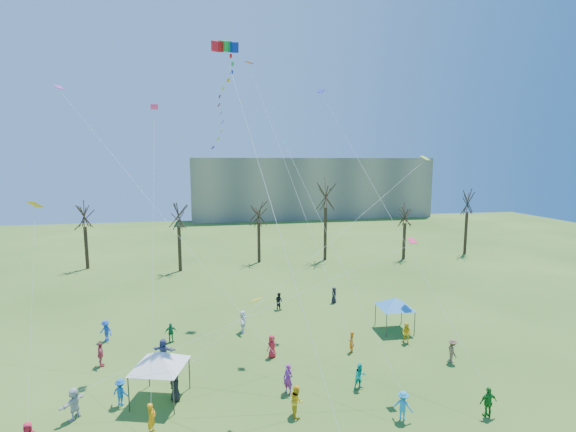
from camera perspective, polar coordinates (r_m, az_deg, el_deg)
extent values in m
cube|color=gray|center=(103.84, 3.32, 4.08)|extent=(60.00, 14.00, 15.00)
cylinder|color=black|center=(59.67, -26.75, -4.07)|extent=(0.44, 0.44, 5.67)
cylinder|color=black|center=(54.13, -15.16, -4.52)|extent=(0.44, 0.44, 5.91)
cylinder|color=black|center=(56.86, -4.15, -3.78)|extent=(0.44, 0.44, 5.71)
cylinder|color=black|center=(58.14, 5.32, -2.54)|extent=(0.44, 0.44, 7.68)
cylinder|color=black|center=(60.99, 16.18, -3.47)|extent=(0.44, 0.44, 5.30)
cylinder|color=black|center=(67.59, 23.96, -2.24)|extent=(0.44, 0.44, 6.50)
cube|color=red|center=(30.24, -9.99, 22.68)|extent=(0.86, 1.12, 0.95)
cube|color=green|center=(30.26, -8.97, 22.69)|extent=(0.86, 1.12, 0.95)
cube|color=#0D27AC|center=(30.28, -7.95, 22.70)|extent=(0.86, 1.12, 0.95)
cylinder|color=white|center=(22.73, -2.46, 1.75)|extent=(0.02, 0.02, 23.82)
cylinder|color=#3F3F44|center=(26.62, -21.72, -22.51)|extent=(0.09, 0.09, 2.14)
cylinder|color=#3F3F44|center=(25.64, -15.96, -23.51)|extent=(0.09, 0.09, 2.14)
cylinder|color=#3F3F44|center=(28.69, -19.17, -20.04)|extent=(0.09, 0.09, 2.14)
cylinder|color=#3F3F44|center=(27.78, -13.85, -20.80)|extent=(0.09, 0.09, 2.14)
pyramid|color=white|center=(26.43, -17.82, -18.79)|extent=(3.91, 3.91, 0.92)
cylinder|color=#3F3F44|center=(34.81, 13.84, -14.85)|extent=(0.07, 0.07, 1.97)
cylinder|color=#3F3F44|center=(35.78, 17.56, -14.35)|extent=(0.07, 0.07, 1.97)
cylinder|color=#3F3F44|center=(36.90, 12.33, -13.47)|extent=(0.07, 0.07, 1.97)
cylinder|color=#3F3F44|center=(37.82, 15.87, -13.05)|extent=(0.07, 0.07, 1.97)
pyramid|color=#287AC9|center=(35.81, 14.98, -11.82)|extent=(3.76, 3.76, 0.85)
imported|color=orange|center=(24.77, -18.84, -25.54)|extent=(0.59, 0.70, 1.64)
imported|color=yellow|center=(24.88, 1.24, -24.71)|extent=(0.68, 0.87, 1.79)
imported|color=#1A91D0|center=(25.39, 16.03, -24.48)|extent=(1.22, 1.15, 1.66)
imported|color=#1B7B22|center=(27.20, 26.60, -22.59)|extent=(1.02, 0.44, 1.74)
imported|color=silver|center=(27.35, -28.13, -22.45)|extent=(1.30, 1.70, 1.80)
imported|color=black|center=(26.93, -15.76, -22.28)|extent=(0.84, 1.02, 1.79)
imported|color=#88238C|center=(26.71, 0.02, -22.17)|extent=(0.78, 0.80, 1.85)
imported|color=#0CAB9C|center=(27.57, 10.23, -21.52)|extent=(0.91, 0.77, 1.64)
imported|color=brown|center=(32.35, 22.34, -17.30)|extent=(0.82, 1.20, 1.71)
imported|color=#CA435A|center=(32.38, -25.10, -17.42)|extent=(0.72, 1.09, 1.73)
imported|color=#424790|center=(31.22, -17.29, -17.88)|extent=(1.78, 1.09, 1.83)
imported|color=red|center=(30.84, -2.30, -18.02)|extent=(0.97, 0.90, 1.67)
imported|color=#EE5F0C|center=(31.91, 9.00, -17.25)|extent=(0.66, 0.70, 1.60)
imported|color=yellow|center=(34.15, 16.52, -15.70)|extent=(1.00, 1.02, 1.65)
imported|color=#1642B6|center=(36.25, -24.48, -14.64)|extent=(1.27, 1.10, 1.70)
imported|color=#1B7C40|center=(34.37, -16.35, -15.61)|extent=(1.00, 0.63, 1.58)
imported|color=white|center=(35.00, -6.40, -14.65)|extent=(0.99, 1.80, 1.85)
imported|color=black|center=(41.64, 6.55, -11.11)|extent=(0.78, 0.92, 1.60)
imported|color=blue|center=(27.52, -22.69, -22.11)|extent=(1.21, 1.01, 1.63)
imported|color=black|center=(39.64, -1.30, -11.99)|extent=(0.99, 1.03, 1.67)
cube|color=orange|center=(27.32, -32.31, 1.39)|extent=(0.78, 0.83, 0.40)
cylinder|color=white|center=(25.75, -32.66, -10.92)|extent=(0.01, 0.01, 11.45)
cube|color=#FC2AB8|center=(31.27, -18.48, 14.52)|extent=(0.61, 0.71, 0.30)
cylinder|color=white|center=(26.30, -18.66, -2.57)|extent=(0.01, 0.01, 19.39)
cube|color=yellow|center=(22.84, -4.54, -11.80)|extent=(0.84, 0.82, 0.32)
cylinder|color=white|center=(23.59, -1.64, -18.12)|extent=(0.01, 0.01, 5.43)
cube|color=#1AC7CA|center=(31.21, -0.46, 10.54)|extent=(0.55, 0.47, 0.35)
cylinder|color=white|center=(26.68, 6.62, -4.67)|extent=(0.01, 0.01, 18.82)
cube|color=#2322C1|center=(37.05, 4.71, 17.32)|extent=(0.76, 0.79, 0.39)
cylinder|color=white|center=(29.69, 13.79, 0.98)|extent=(0.01, 0.01, 25.75)
cube|color=#D51A47|center=(26.21, 17.26, -3.39)|extent=(0.49, 0.61, 0.23)
cylinder|color=white|center=(24.40, -5.02, -13.74)|extent=(0.01, 0.01, 21.47)
cube|color=#BCE335|center=(37.67, 18.91, 7.81)|extent=(0.87, 0.93, 0.39)
cylinder|color=white|center=(29.83, 5.14, -4.51)|extent=(0.01, 0.01, 26.41)
cube|color=#AB31A5|center=(39.11, -29.81, 15.64)|extent=(0.91, 0.91, 0.37)
cylinder|color=white|center=(30.17, -18.07, 0.79)|extent=(0.01, 0.01, 28.46)
cube|color=#E3410B|center=(40.93, -5.57, 20.89)|extent=(0.95, 0.86, 0.22)
cylinder|color=white|center=(31.72, 0.77, 4.48)|extent=(0.01, 0.01, 28.35)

